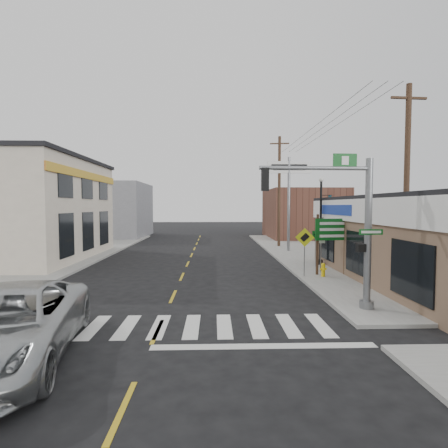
{
  "coord_description": "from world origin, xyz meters",
  "views": [
    {
      "loc": [
        1.68,
        -10.23,
        3.73
      ],
      "look_at": [
        2.2,
        7.47,
        2.8
      ],
      "focal_mm": 28.0,
      "sensor_mm": 36.0,
      "label": 1
    }
  ],
  "objects_px": {
    "bare_tree": "(389,199)",
    "utility_pole_far": "(279,190)",
    "guide_sign": "(332,236)",
    "traffic_signal_pole": "(350,217)",
    "suv": "(6,326)",
    "dance_center_sign": "(289,181)",
    "lamp_post": "(322,214)",
    "fire_hydrant": "(323,269)",
    "utility_pole_near": "(406,189)"
  },
  "relations": [
    {
      "from": "traffic_signal_pole",
      "to": "utility_pole_near",
      "type": "xyz_separation_m",
      "value": [
        2.79,
        1.5,
        1.03
      ]
    },
    {
      "from": "dance_center_sign",
      "to": "utility_pole_far",
      "type": "height_order",
      "value": "utility_pole_far"
    },
    {
      "from": "lamp_post",
      "to": "utility_pole_near",
      "type": "bearing_deg",
      "value": -61.63
    },
    {
      "from": "traffic_signal_pole",
      "to": "guide_sign",
      "type": "xyz_separation_m",
      "value": [
        1.41,
        5.99,
        -1.2
      ]
    },
    {
      "from": "guide_sign",
      "to": "utility_pole_far",
      "type": "distance_m",
      "value": 13.34
    },
    {
      "from": "lamp_post",
      "to": "bare_tree",
      "type": "height_order",
      "value": "lamp_post"
    },
    {
      "from": "traffic_signal_pole",
      "to": "bare_tree",
      "type": "distance_m",
      "value": 5.99
    },
    {
      "from": "bare_tree",
      "to": "traffic_signal_pole",
      "type": "bearing_deg",
      "value": -128.79
    },
    {
      "from": "fire_hydrant",
      "to": "bare_tree",
      "type": "distance_m",
      "value": 4.65
    },
    {
      "from": "fire_hydrant",
      "to": "bare_tree",
      "type": "xyz_separation_m",
      "value": [
        2.89,
        -0.85,
        3.54
      ]
    },
    {
      "from": "guide_sign",
      "to": "dance_center_sign",
      "type": "distance_m",
      "value": 10.38
    },
    {
      "from": "lamp_post",
      "to": "utility_pole_far",
      "type": "xyz_separation_m",
      "value": [
        -0.76,
        9.87,
        1.9
      ]
    },
    {
      "from": "traffic_signal_pole",
      "to": "utility_pole_far",
      "type": "distance_m",
      "value": 19.1
    },
    {
      "from": "traffic_signal_pole",
      "to": "dance_center_sign",
      "type": "bearing_deg",
      "value": 83.18
    },
    {
      "from": "suv",
      "to": "bare_tree",
      "type": "xyz_separation_m",
      "value": [
        13.4,
        8.27,
        3.17
      ]
    },
    {
      "from": "suv",
      "to": "utility_pole_near",
      "type": "relative_size",
      "value": 0.77
    },
    {
      "from": "traffic_signal_pole",
      "to": "bare_tree",
      "type": "xyz_separation_m",
      "value": [
        3.73,
        4.64,
        0.7
      ]
    },
    {
      "from": "fire_hydrant",
      "to": "utility_pole_far",
      "type": "distance_m",
      "value": 14.27
    },
    {
      "from": "suv",
      "to": "utility_pole_near",
      "type": "xyz_separation_m",
      "value": [
        12.47,
        5.14,
        3.5
      ]
    },
    {
      "from": "guide_sign",
      "to": "lamp_post",
      "type": "relative_size",
      "value": 0.59
    },
    {
      "from": "bare_tree",
      "to": "utility_pole_near",
      "type": "xyz_separation_m",
      "value": [
        -0.93,
        -3.13,
        0.33
      ]
    },
    {
      "from": "traffic_signal_pole",
      "to": "utility_pole_near",
      "type": "relative_size",
      "value": 0.65
    },
    {
      "from": "lamp_post",
      "to": "dance_center_sign",
      "type": "bearing_deg",
      "value": 116.51
    },
    {
      "from": "bare_tree",
      "to": "utility_pole_far",
      "type": "bearing_deg",
      "value": 100.39
    },
    {
      "from": "suv",
      "to": "utility_pole_near",
      "type": "bearing_deg",
      "value": 12.36
    },
    {
      "from": "guide_sign",
      "to": "fire_hydrant",
      "type": "relative_size",
      "value": 4.59
    },
    {
      "from": "traffic_signal_pole",
      "to": "dance_center_sign",
      "type": "height_order",
      "value": "dance_center_sign"
    },
    {
      "from": "guide_sign",
      "to": "suv",
      "type": "bearing_deg",
      "value": -145.3
    },
    {
      "from": "bare_tree",
      "to": "utility_pole_far",
      "type": "distance_m",
      "value": 14.63
    },
    {
      "from": "guide_sign",
      "to": "lamp_post",
      "type": "xyz_separation_m",
      "value": [
        0.44,
        3.12,
        1.06
      ]
    },
    {
      "from": "guide_sign",
      "to": "utility_pole_near",
      "type": "relative_size",
      "value": 0.38
    },
    {
      "from": "traffic_signal_pole",
      "to": "bare_tree",
      "type": "height_order",
      "value": "traffic_signal_pole"
    },
    {
      "from": "bare_tree",
      "to": "guide_sign",
      "type": "bearing_deg",
      "value": 149.62
    },
    {
      "from": "guide_sign",
      "to": "utility_pole_far",
      "type": "bearing_deg",
      "value": 85.12
    },
    {
      "from": "traffic_signal_pole",
      "to": "bare_tree",
      "type": "relative_size",
      "value": 1.08
    },
    {
      "from": "suv",
      "to": "guide_sign",
      "type": "relative_size",
      "value": 2.01
    },
    {
      "from": "guide_sign",
      "to": "bare_tree",
      "type": "bearing_deg",
      "value": -36.67
    },
    {
      "from": "lamp_post",
      "to": "fire_hydrant",
      "type": "bearing_deg",
      "value": -84.35
    },
    {
      "from": "utility_pole_far",
      "to": "dance_center_sign",
      "type": "bearing_deg",
      "value": -79.77
    },
    {
      "from": "guide_sign",
      "to": "bare_tree",
      "type": "distance_m",
      "value": 3.29
    },
    {
      "from": "traffic_signal_pole",
      "to": "utility_pole_far",
      "type": "height_order",
      "value": "utility_pole_far"
    },
    {
      "from": "utility_pole_near",
      "to": "suv",
      "type": "bearing_deg",
      "value": -161.55
    },
    {
      "from": "suv",
      "to": "traffic_signal_pole",
      "type": "relative_size",
      "value": 1.18
    },
    {
      "from": "utility_pole_near",
      "to": "lamp_post",
      "type": "bearing_deg",
      "value": 93.07
    },
    {
      "from": "suv",
      "to": "bare_tree",
      "type": "relative_size",
      "value": 1.27
    },
    {
      "from": "traffic_signal_pole",
      "to": "utility_pole_far",
      "type": "bearing_deg",
      "value": 84.44
    },
    {
      "from": "dance_center_sign",
      "to": "lamp_post",
      "type": "bearing_deg",
      "value": -84.28
    },
    {
      "from": "traffic_signal_pole",
      "to": "guide_sign",
      "type": "distance_m",
      "value": 6.27
    },
    {
      "from": "utility_pole_far",
      "to": "lamp_post",
      "type": "bearing_deg",
      "value": -78.2
    },
    {
      "from": "traffic_signal_pole",
      "to": "guide_sign",
      "type": "bearing_deg",
      "value": 74.48
    }
  ]
}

